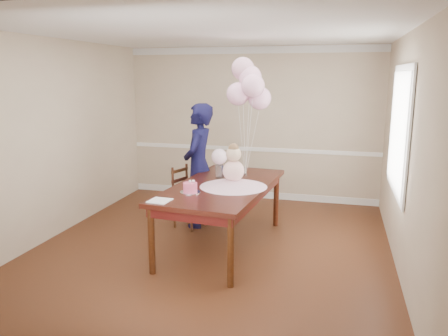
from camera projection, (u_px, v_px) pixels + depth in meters
floor at (212, 248)px, 5.70m from camera, size 4.50×5.00×0.00m
ceiling at (211, 32)px, 5.13m from camera, size 4.50×5.00×0.02m
wall_back at (251, 124)px, 7.78m from camera, size 4.50×0.02×2.70m
wall_front at (110, 200)px, 3.05m from camera, size 4.50×0.02×2.70m
wall_left at (55, 139)px, 5.98m from camera, size 0.02×5.00×2.70m
wall_right at (406, 154)px, 4.85m from camera, size 0.02×5.00×2.70m
chair_rail_trim at (251, 149)px, 7.86m from camera, size 4.50×0.02×0.07m
crown_molding at (252, 50)px, 7.50m from camera, size 4.50×0.02×0.12m
baseboard_trim at (250, 194)px, 8.04m from camera, size 4.50×0.02×0.12m
window_frame at (399, 130)px, 5.29m from camera, size 0.02×1.66×1.56m
window_blinds at (398, 130)px, 5.29m from camera, size 0.01×1.50×1.40m
dining_table_top at (222, 186)px, 5.58m from camera, size 1.31×2.33×0.06m
table_apron at (222, 193)px, 5.60m from camera, size 1.19×2.20×0.11m
table_leg_fl at (151, 241)px, 4.88m from camera, size 0.08×0.08×0.78m
table_leg_fr at (231, 252)px, 4.57m from camera, size 0.08×0.08×0.78m
table_leg_bl at (217, 194)px, 6.77m from camera, size 0.08×0.08×0.78m
table_leg_br at (276, 200)px, 6.46m from camera, size 0.08×0.08×0.78m
baby_skirt at (233, 182)px, 5.46m from camera, size 0.92×0.92×0.11m
baby_torso at (233, 171)px, 5.43m from camera, size 0.27×0.27×0.27m
baby_head at (234, 154)px, 5.38m from camera, size 0.19×0.19×0.19m
baby_hair at (234, 149)px, 5.37m from camera, size 0.13×0.13×0.13m
cake_platter at (190, 192)px, 5.19m from camera, size 0.27×0.27×0.01m
birthday_cake at (190, 187)px, 5.17m from camera, size 0.18×0.18×0.11m
cake_flower_a at (190, 181)px, 5.16m from camera, size 0.03×0.03×0.03m
cake_flower_b at (193, 181)px, 5.17m from camera, size 0.03×0.03×0.03m
rose_vase_near at (219, 171)px, 5.92m from camera, size 0.12×0.12×0.18m
roses_near at (219, 157)px, 5.88m from camera, size 0.21×0.21×0.21m
napkin at (160, 201)px, 4.83m from camera, size 0.24×0.24×0.01m
balloon_weight at (245, 174)px, 6.10m from camera, size 0.05×0.05×0.02m
balloon_a at (238, 94)px, 5.91m from camera, size 0.31×0.31×0.31m
balloon_b at (253, 86)px, 5.76m from camera, size 0.31×0.31×0.31m
balloon_c at (250, 77)px, 5.92m from camera, size 0.31×0.31×0.31m
balloon_d at (243, 69)px, 5.95m from camera, size 0.31×0.31×0.31m
balloon_e at (260, 98)px, 5.91m from camera, size 0.31×0.31×0.31m
balloon_ribbon_a at (242, 141)px, 6.02m from camera, size 0.10×0.01×0.93m
balloon_ribbon_b at (249, 137)px, 5.95m from camera, size 0.11×0.07×1.04m
balloon_ribbon_c at (247, 132)px, 6.03m from camera, size 0.03×0.10×1.16m
balloon_ribbon_d at (244, 128)px, 6.04m from camera, size 0.08×0.12×1.27m
balloon_ribbon_e at (252, 143)px, 6.02m from camera, size 0.16×0.07×0.87m
dining_chair_seat at (190, 201)px, 6.41m from camera, size 0.50×0.50×0.04m
chair_leg_fl at (175, 215)px, 6.41m from camera, size 0.05×0.05×0.38m
chair_leg_fr at (192, 219)px, 6.24m from camera, size 0.05×0.05×0.38m
chair_leg_bl at (188, 210)px, 6.67m from camera, size 0.05×0.05×0.38m
chair_leg_br at (205, 213)px, 6.50m from camera, size 0.05×0.05×0.38m
chair_back_post_l at (173, 184)px, 6.33m from camera, size 0.05×0.05×0.50m
chair_back_post_r at (187, 180)px, 6.58m from camera, size 0.05×0.05×0.50m
chair_slat_low at (180, 189)px, 6.48m from camera, size 0.14×0.34×0.04m
chair_slat_mid at (180, 180)px, 6.45m from camera, size 0.14×0.34×0.04m
chair_slat_top at (180, 170)px, 6.42m from camera, size 0.14×0.34×0.04m
woman at (199, 166)px, 6.39m from camera, size 0.45×0.66×1.81m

